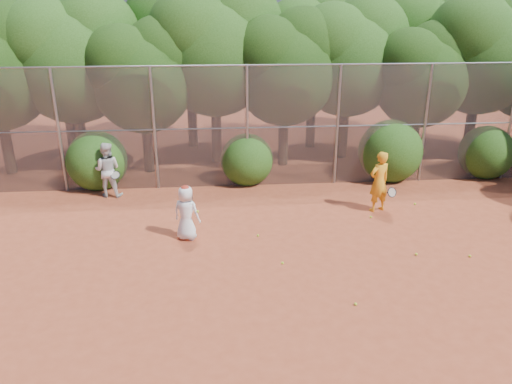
{
  "coord_description": "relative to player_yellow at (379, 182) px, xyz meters",
  "views": [
    {
      "loc": [
        -2.03,
        -9.92,
        5.93
      ],
      "look_at": [
        -1.0,
        2.5,
        1.1
      ],
      "focal_mm": 35.0,
      "sensor_mm": 36.0,
      "label": 1
    }
  ],
  "objects": [
    {
      "name": "player_teen",
      "position": [
        -5.57,
        -1.42,
        -0.17
      ],
      "size": [
        0.85,
        0.72,
        1.5
      ],
      "rotation": [
        0.0,
        0.0,
        2.73
      ],
      "color": "white",
      "rests_on": "ground"
    },
    {
      "name": "tree_3",
      "position": [
        -4.65,
        5.34,
        3.48
      ],
      "size": [
        4.89,
        4.26,
        6.7
      ],
      "color": "black",
      "rests_on": "ground"
    },
    {
      "name": "ball_2",
      "position": [
        -1.96,
        -4.84,
        -0.88
      ],
      "size": [
        0.07,
        0.07,
        0.07
      ],
      "primitive_type": "sphere",
      "color": "#B6D226",
      "rests_on": "ground"
    },
    {
      "name": "ball_3",
      "position": [
        1.39,
        -3.04,
        -0.88
      ],
      "size": [
        0.07,
        0.07,
        0.07
      ],
      "primitive_type": "sphere",
      "color": "#B6D226",
      "rests_on": "ground"
    },
    {
      "name": "tree_2",
      "position": [
        -7.17,
        4.33,
        2.67
      ],
      "size": [
        3.99,
        3.47,
        5.47
      ],
      "color": "black",
      "rests_on": "ground"
    },
    {
      "name": "tree_9",
      "position": [
        -10.66,
        7.34,
        3.42
      ],
      "size": [
        4.83,
        4.2,
        6.62
      ],
      "color": "black",
      "rests_on": "ground"
    },
    {
      "name": "bush_0",
      "position": [
        -8.72,
        2.8,
        0.08
      ],
      "size": [
        2.0,
        2.0,
        2.0
      ],
      "primitive_type": "sphere",
      "color": "#1E4511",
      "rests_on": "ground"
    },
    {
      "name": "tree_10",
      "position": [
        -5.65,
        7.54,
        3.71
      ],
      "size": [
        5.15,
        4.48,
        7.06
      ],
      "color": "black",
      "rests_on": "ground"
    },
    {
      "name": "bush_2",
      "position": [
        1.28,
        2.8,
        0.18
      ],
      "size": [
        2.2,
        2.2,
        2.2
      ],
      "primitive_type": "sphere",
      "color": "#1E4511",
      "rests_on": "ground"
    },
    {
      "name": "ball_0",
      "position": [
        0.12,
        -2.84,
        -0.88
      ],
      "size": [
        0.07,
        0.07,
        0.07
      ],
      "primitive_type": "sphere",
      "color": "#B6D226",
      "rests_on": "ground"
    },
    {
      "name": "tree_6",
      "position": [
        2.83,
        4.53,
        2.55
      ],
      "size": [
        3.86,
        3.36,
        5.29
      ],
      "color": "black",
      "rests_on": "ground"
    },
    {
      "name": "tree_12",
      "position": [
        3.85,
        7.74,
        3.59
      ],
      "size": [
        5.02,
        4.37,
        6.88
      ],
      "color": "black",
      "rests_on": "ground"
    },
    {
      "name": "ball_4",
      "position": [
        -3.25,
        -3.0,
        -0.88
      ],
      "size": [
        0.07,
        0.07,
        0.07
      ],
      "primitive_type": "sphere",
      "color": "#B6D226",
      "rests_on": "ground"
    },
    {
      "name": "tree_1",
      "position": [
        -9.66,
        5.04,
        3.25
      ],
      "size": [
        4.64,
        4.03,
        6.35
      ],
      "color": "black",
      "rests_on": "ground"
    },
    {
      "name": "fence_back",
      "position": [
        -2.84,
        2.5,
        1.13
      ],
      "size": [
        20.05,
        0.09,
        4.03
      ],
      "color": "gray",
      "rests_on": "ground"
    },
    {
      "name": "tree_4",
      "position": [
        -2.16,
        4.73,
        2.84
      ],
      "size": [
        4.19,
        3.64,
        5.73
      ],
      "color": "black",
      "rests_on": "ground"
    },
    {
      "name": "tree_11",
      "position": [
        -0.66,
        7.14,
        3.25
      ],
      "size": [
        4.64,
        4.03,
        6.35
      ],
      "color": "black",
      "rests_on": "ground"
    },
    {
      "name": "ball_1",
      "position": [
        -0.33,
        -0.53,
        -0.88
      ],
      "size": [
        0.07,
        0.07,
        0.07
      ],
      "primitive_type": "sphere",
      "color": "#B6D226",
      "rests_on": "ground"
    },
    {
      "name": "player_yellow",
      "position": [
        0.0,
        0.0,
        0.0
      ],
      "size": [
        0.91,
        0.66,
        1.84
      ],
      "rotation": [
        0.0,
        0.0,
        3.52
      ],
      "color": "orange",
      "rests_on": "ground"
    },
    {
      "name": "player_white",
      "position": [
        -8.21,
        1.9,
        -0.03
      ],
      "size": [
        0.92,
        0.81,
        1.77
      ],
      "rotation": [
        0.0,
        0.0,
        3.06
      ],
      "color": "silver",
      "rests_on": "ground"
    },
    {
      "name": "bush_3",
      "position": [
        4.78,
        2.8,
        0.03
      ],
      "size": [
        1.9,
        1.9,
        1.9
      ],
      "primitive_type": "sphere",
      "color": "#1E4511",
      "rests_on": "ground"
    },
    {
      "name": "tree_5",
      "position": [
        0.34,
        5.54,
        3.13
      ],
      "size": [
        4.51,
        3.92,
        6.17
      ],
      "color": "black",
      "rests_on": "ground"
    },
    {
      "name": "tree_7",
      "position": [
        5.34,
        5.14,
        3.36
      ],
      "size": [
        4.77,
        4.14,
        6.53
      ],
      "color": "black",
      "rests_on": "ground"
    },
    {
      "name": "bush_1",
      "position": [
        -3.72,
        2.8,
        -0.02
      ],
      "size": [
        1.8,
        1.8,
        1.8
      ],
      "primitive_type": "sphere",
      "color": "#1E4511",
      "rests_on": "ground"
    },
    {
      "name": "ball_5",
      "position": [
        1.32,
        0.33,
        -0.88
      ],
      "size": [
        0.07,
        0.07,
        0.07
      ],
      "primitive_type": "sphere",
      "color": "#B6D226",
      "rests_on": "ground"
    },
    {
      "name": "ground",
      "position": [
        -2.72,
        -3.5,
        -0.92
      ],
      "size": [
        80.0,
        80.0,
        0.0
      ],
      "primitive_type": "plane",
      "color": "#953B21",
      "rests_on": "ground"
    },
    {
      "name": "ball_6",
      "position": [
        -3.7,
        -1.47,
        -0.88
      ],
      "size": [
        0.07,
        0.07,
        0.07
      ],
      "primitive_type": "sphere",
      "color": "#B6D226",
      "rests_on": "ground"
    }
  ]
}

